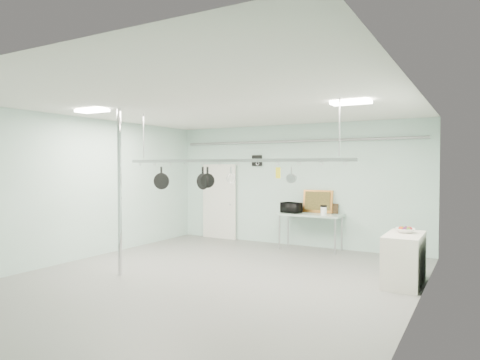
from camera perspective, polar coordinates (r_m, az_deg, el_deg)
The scene contains 25 objects.
floor at distance 8.13m, azimuth -3.83°, elevation -13.09°, with size 8.00×8.00×0.00m, color gray.
ceiling at distance 7.93m, azimuth -3.88°, elevation 9.79°, with size 7.00×8.00×0.02m, color silver.
back_wall at distance 11.41m, azimuth 7.23°, elevation -0.65°, with size 7.00×0.02×3.20m, color silver.
right_wall at distance 6.63m, azimuth 22.27°, elevation -2.56°, with size 0.02×8.00×3.20m, color silver.
door at distance 12.45m, azimuth -2.72°, elevation -2.97°, with size 1.10×0.10×2.20m, color silver.
wall_vent at distance 11.84m, azimuth 2.27°, elevation 2.60°, with size 0.30×0.04×0.30m, color black.
conduit_pipe at distance 11.33m, azimuth 7.08°, elevation 5.15°, with size 0.07×0.07×6.60m, color gray.
chrome_pole at distance 8.48m, azimuth -15.77°, elevation -1.56°, with size 0.08×0.08×3.20m, color silver.
prep_table at distance 10.89m, azimuth 9.37°, elevation -4.83°, with size 1.60×0.70×0.91m.
side_cabinet at distance 8.21m, azimuth 21.03°, elevation -9.83°, with size 0.60×1.20×0.90m, color silver.
pot_rack at distance 8.00m, azimuth -1.48°, elevation 2.82°, with size 4.80×0.06×1.00m.
light_panel_left at distance 8.76m, azimuth -19.13°, elevation 8.73°, with size 0.65×0.30×0.05m, color white.
light_panel_right at distance 7.49m, azimuth 14.58°, elevation 9.98°, with size 0.65×0.30×0.05m, color white.
microwave at distance 10.98m, azimuth 6.87°, elevation -3.69°, with size 0.48×0.33×0.27m, color black.
coffee_canister at distance 10.55m, azimuth 11.09°, elevation -4.10°, with size 0.14×0.14×0.21m, color white.
painting_large at distance 11.11m, azimuth 10.33°, elevation -2.83°, with size 0.78×0.05×0.58m, color orange.
painting_small at distance 11.00m, azimuth 12.21°, elevation -3.75°, with size 0.30×0.04×0.25m, color black.
fruit_bowl at distance 8.27m, azimuth 21.17°, elevation -6.30°, with size 0.33×0.33×0.08m, color white.
skillet_left at distance 8.95m, azimuth -10.45°, elevation 0.26°, with size 0.34×0.06×0.47m, color black, non-canonical shape.
skillet_mid at distance 8.26m, azimuth -4.36°, elevation 0.42°, with size 0.28×0.06×0.39m, color black, non-canonical shape.
skillet_right at distance 8.32m, azimuth -4.99°, elevation 0.27°, with size 0.31×0.06×0.44m, color black, non-canonical shape.
whisk at distance 7.98m, azimuth -1.20°, elevation 0.71°, with size 0.18×0.18×0.30m, color silver, non-canonical shape.
grater at distance 7.53m, azimuth 5.10°, elevation 0.96°, with size 0.09×0.02×0.21m, color yellow, non-canonical shape.
saucepan at distance 7.43m, azimuth 6.87°, elevation 0.66°, with size 0.16×0.09×0.29m, color silver, non-canonical shape.
fruit_cluster at distance 8.26m, azimuth 21.18°, elevation -6.02°, with size 0.24×0.24×0.09m, color maroon, non-canonical shape.
Camera 1 is at (4.32, -6.56, 2.09)m, focal length 32.00 mm.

